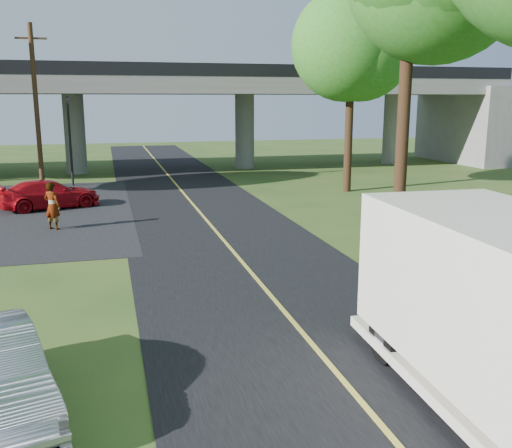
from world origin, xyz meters
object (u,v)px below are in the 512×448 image
object	(u,v)px
utility_pole	(36,108)
red_sedan	(49,194)
traffic_signal	(69,132)
tree_right_far	(357,37)
pedestrian	(52,206)

from	to	relation	value
utility_pole	red_sedan	bearing A→B (deg)	-81.23
traffic_signal	tree_right_far	xyz separation A→B (m)	(15.21, -6.16, 5.10)
tree_right_far	red_sedan	distance (m)	17.67
utility_pole	tree_right_far	distance (m)	17.61
utility_pole	red_sedan	world-z (taller)	utility_pole
traffic_signal	utility_pole	world-z (taller)	utility_pole
red_sedan	pedestrian	world-z (taller)	pedestrian
traffic_signal	utility_pole	distance (m)	2.86
traffic_signal	tree_right_far	size ratio (longest dim) A/B	0.47
traffic_signal	tree_right_far	distance (m)	17.18
utility_pole	tree_right_far	xyz separation A→B (m)	(16.71, -4.16, 3.71)
tree_right_far	red_sedan	xyz separation A→B (m)	(-15.90, -1.03, -7.63)
traffic_signal	pedestrian	size ratio (longest dim) A/B	2.72
tree_right_far	red_sedan	bearing A→B (deg)	-176.30
utility_pole	tree_right_far	bearing A→B (deg)	-14.00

